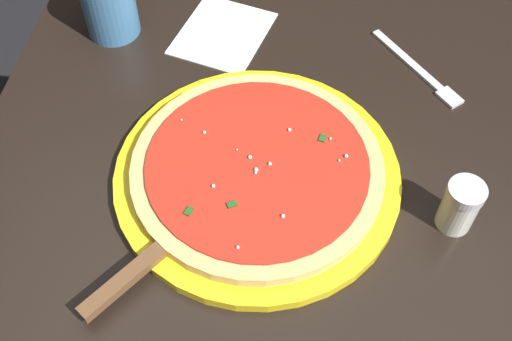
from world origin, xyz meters
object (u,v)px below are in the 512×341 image
pizza (256,168)px  parmesan_shaker (460,206)px  fork (420,72)px  napkin_folded_right (223,33)px  cup_tall_drink (108,2)px  serving_plate (256,176)px  pizza_server (154,256)px

pizza → parmesan_shaker: parmesan_shaker is taller
parmesan_shaker → fork: bearing=-172.4°
napkin_folded_right → fork: bearing=81.5°
napkin_folded_right → parmesan_shaker: bearing=48.2°
cup_tall_drink → parmesan_shaker: (0.29, 0.51, -0.02)m
pizza → fork: bearing=136.2°
parmesan_shaker → serving_plate: bearing=-97.4°
napkin_folded_right → fork: 0.31m
serving_plate → pizza_server: (0.14, -0.10, 0.01)m
cup_tall_drink → napkin_folded_right: 0.18m
pizza → serving_plate: bearing=-144.9°
fork → parmesan_shaker: bearing=7.6°
pizza → parmesan_shaker: (0.03, 0.25, 0.01)m
pizza → fork: (-0.23, 0.22, -0.02)m
pizza_server → napkin_folded_right: pizza_server is taller
fork → cup_tall_drink: bearing=-93.8°
pizza → napkin_folded_right: (-0.27, -0.09, -0.02)m
pizza → cup_tall_drink: (-0.26, -0.26, 0.03)m
napkin_folded_right → fork: size_ratio=1.00×
pizza_server → cup_tall_drink: (-0.40, -0.16, 0.03)m
napkin_folded_right → parmesan_shaker: (0.31, 0.34, 0.04)m
pizza → fork: 0.32m
cup_tall_drink → fork: cup_tall_drink is taller
fork → parmesan_shaker: (0.26, 0.03, 0.04)m
pizza_server → cup_tall_drink: bearing=-158.2°
serving_plate → pizza: 0.02m
serving_plate → parmesan_shaker: bearing=82.6°
fork → pizza: bearing=-43.8°
pizza → cup_tall_drink: size_ratio=2.96×
fork → napkin_folded_right: bearing=-98.5°
serving_plate → pizza_server: size_ratio=1.83×
serving_plate → cup_tall_drink: bearing=-134.8°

